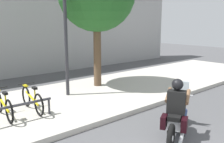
{
  "coord_description": "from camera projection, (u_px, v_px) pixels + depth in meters",
  "views": [
    {
      "loc": [
        -3.24,
        -1.57,
        2.63
      ],
      "look_at": [
        1.51,
        4.0,
        1.19
      ],
      "focal_mm": 38.96,
      "sensor_mm": 36.0,
      "label": 1
    }
  ],
  "objects": [
    {
      "name": "sidewalk",
      "position": [
        48.0,
        105.0,
        7.73
      ],
      "size": [
        24.0,
        4.4,
        0.15
      ],
      "primitive_type": "cube",
      "color": "#B7B2A8",
      "rests_on": "ground"
    },
    {
      "name": "motorcycle",
      "position": [
        177.0,
        118.0,
        5.72
      ],
      "size": [
        1.99,
        1.13,
        1.2
      ],
      "color": "black",
      "rests_on": "ground"
    },
    {
      "name": "rider",
      "position": [
        177.0,
        104.0,
        5.58
      ],
      "size": [
        0.76,
        0.71,
        1.42
      ],
      "color": "black",
      "rests_on": "ground"
    },
    {
      "name": "bicycle_3",
      "position": [
        4.0,
        105.0,
        6.47
      ],
      "size": [
        0.48,
        1.65,
        0.76
      ],
      "color": "black",
      "rests_on": "sidewalk"
    },
    {
      "name": "bicycle_4",
      "position": [
        32.0,
        99.0,
        6.96
      ],
      "size": [
        0.48,
        1.63,
        0.76
      ],
      "color": "black",
      "rests_on": "sidewalk"
    },
    {
      "name": "street_lamp",
      "position": [
        65.0,
        22.0,
        8.13
      ],
      "size": [
        0.28,
        0.28,
        4.43
      ],
      "color": "#2D2D33",
      "rests_on": "ground"
    }
  ]
}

